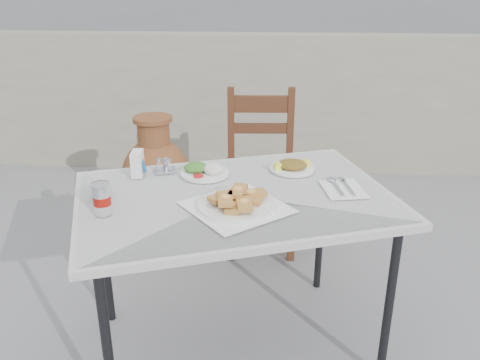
# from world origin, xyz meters

# --- Properties ---
(ground) EXTENTS (80.00, 80.00, 0.00)m
(ground) POSITION_xyz_m (0.00, 0.00, 0.00)
(ground) COLOR slate
(ground) RESTS_ON ground
(cafe_table) EXTENTS (1.55, 1.28, 0.81)m
(cafe_table) POSITION_xyz_m (-0.15, 0.04, 0.76)
(cafe_table) COLOR black
(cafe_table) RESTS_ON ground
(pide_plate) EXTENTS (0.51, 0.51, 0.07)m
(pide_plate) POSITION_xyz_m (-0.14, -0.09, 0.85)
(pide_plate) COLOR white
(pide_plate) RESTS_ON cafe_table
(salad_rice_plate) EXTENTS (0.23, 0.23, 0.06)m
(salad_rice_plate) POSITION_xyz_m (-0.31, 0.26, 0.83)
(salad_rice_plate) COLOR white
(salad_rice_plate) RESTS_ON cafe_table
(salad_chopped_plate) EXTENTS (0.22, 0.22, 0.05)m
(salad_chopped_plate) POSITION_xyz_m (0.10, 0.35, 0.83)
(salad_chopped_plate) COLOR white
(salad_chopped_plate) RESTS_ON cafe_table
(soda_can) EXTENTS (0.07, 0.07, 0.13)m
(soda_can) POSITION_xyz_m (-0.66, -0.17, 0.88)
(soda_can) COLOR silver
(soda_can) RESTS_ON cafe_table
(cola_glass) EXTENTS (0.08, 0.08, 0.11)m
(cola_glass) POSITION_xyz_m (-0.71, -0.03, 0.86)
(cola_glass) COLOR white
(cola_glass) RESTS_ON cafe_table
(napkin_holder) EXTENTS (0.07, 0.10, 0.12)m
(napkin_holder) POSITION_xyz_m (-0.62, 0.23, 0.87)
(napkin_holder) COLOR white
(napkin_holder) RESTS_ON cafe_table
(condiment_caddy) EXTENTS (0.11, 0.10, 0.07)m
(condiment_caddy) POSITION_xyz_m (-0.51, 0.29, 0.84)
(condiment_caddy) COLOR silver
(condiment_caddy) RESTS_ON cafe_table
(cutlery_napkin) EXTENTS (0.20, 0.25, 0.02)m
(cutlery_napkin) POSITION_xyz_m (0.31, 0.14, 0.82)
(cutlery_napkin) COLOR white
(cutlery_napkin) RESTS_ON cafe_table
(chair) EXTENTS (0.47, 0.47, 1.02)m
(chair) POSITION_xyz_m (-0.07, 1.09, 0.53)
(chair) COLOR #3B1F10
(chair) RESTS_ON ground
(terracotta_urn) EXTENTS (0.48, 0.48, 0.84)m
(terracotta_urn) POSITION_xyz_m (-0.76, 1.13, 0.39)
(terracotta_urn) COLOR brown
(terracotta_urn) RESTS_ON ground
(back_wall) EXTENTS (6.00, 0.25, 1.20)m
(back_wall) POSITION_xyz_m (0.00, 2.50, 0.60)
(back_wall) COLOR gray
(back_wall) RESTS_ON ground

